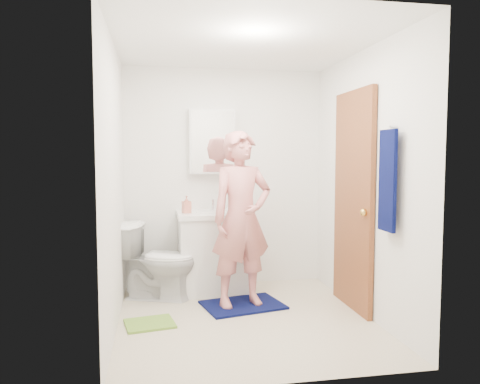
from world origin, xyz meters
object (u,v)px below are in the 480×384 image
Objects in this scene: soap_dispenser at (187,204)px; toothbrush_cup at (240,206)px; vanity_cabinet at (215,254)px; medicine_cabinet at (212,142)px; towel at (388,181)px; toilet at (158,261)px; man at (242,219)px.

soap_dispenser reaches higher than toothbrush_cup.
medicine_cabinet is (0.00, 0.22, 1.20)m from vanity_cabinet.
vanity_cabinet is 1.22m from medicine_cabinet.
towel is 4.43× the size of soap_dispenser.
towel is at bearing -60.20° from toothbrush_cup.
toilet is 6.62× the size of toothbrush_cup.
toothbrush_cup reaches higher than vanity_cabinet.
vanity_cabinet is 0.58m from toothbrush_cup.
towel is 0.48× the size of man.
toilet is (-0.60, -0.16, -0.01)m from vanity_cabinet.
toothbrush_cup is 0.65m from man.
towel is (1.18, -1.48, 0.85)m from vanity_cabinet.
medicine_cabinet is at bearing 152.59° from toothbrush_cup.
soap_dispenser is at bearing 135.42° from towel.
soap_dispenser is at bearing -174.90° from vanity_cabinet.
soap_dispenser is (-0.30, -0.03, 0.54)m from vanity_cabinet.
man is (0.18, -0.79, -0.75)m from medicine_cabinet.
vanity_cabinet is 2.08m from towel.
soap_dispenser is (-0.30, -0.25, -0.66)m from medicine_cabinet.
medicine_cabinet is 2.11m from towel.
toothbrush_cup is at bearing 10.05° from soap_dispenser.
medicine_cabinet reaches higher than soap_dispenser.
towel is 2.39m from toilet.
vanity_cabinet is at bearing 5.10° from soap_dispenser.
soap_dispenser is (0.30, 0.13, 0.55)m from toilet.
soap_dispenser is 0.60m from toothbrush_cup.
man is (-0.10, -0.64, -0.05)m from toothbrush_cup.
medicine_cabinet reaches higher than toilet.
toothbrush_cup is (0.29, -0.15, -0.70)m from medicine_cabinet.
toilet is 1.05m from toothbrush_cup.
toilet is 4.27× the size of soap_dispenser.
towel is at bearing -56.83° from man.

